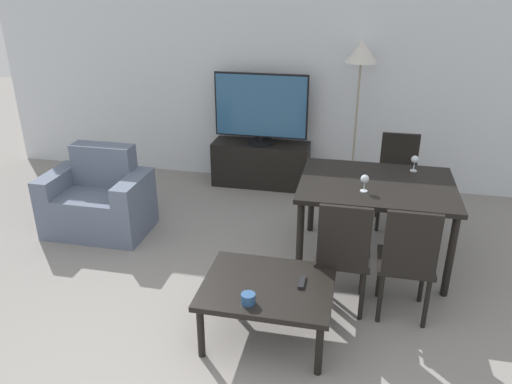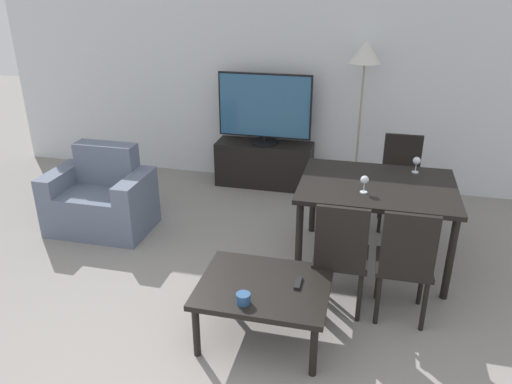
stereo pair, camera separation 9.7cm
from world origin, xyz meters
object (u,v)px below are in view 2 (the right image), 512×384
object	(u,v)px
dining_table	(377,193)
dining_chair_near	(341,253)
tv_stand	(264,164)
remote_primary	(298,283)
tv	(265,109)
coffee_table	(264,290)
dining_chair_far	(400,177)
wine_glass_center	(365,181)
armchair	(102,200)
wine_glass_left	(417,162)
dining_chair_near_right	(405,261)
cup_white_near	(243,299)
floor_lamp	(365,62)

from	to	relation	value
dining_table	dining_chair_near	distance (m)	0.86
tv_stand	remote_primary	size ratio (longest dim) A/B	7.65
tv	dining_chair_near	distance (m)	2.59
coffee_table	dining_chair_far	distance (m)	2.24
dining_chair_far	wine_glass_center	world-z (taller)	dining_chair_far
armchair	wine_glass_left	distance (m)	3.04
armchair	tv	distance (m)	2.09
tv	dining_chair_near_right	xyz separation A→B (m)	(1.55, -2.31, -0.44)
cup_white_near	armchair	bearing A→B (deg)	141.68
floor_lamp	wine_glass_left	distance (m)	1.40
floor_lamp	wine_glass_center	bearing A→B (deg)	-85.76
remote_primary	cup_white_near	xyz separation A→B (m)	(-0.31, -0.30, 0.03)
dining_table	cup_white_near	bearing A→B (deg)	-118.70
wine_glass_center	cup_white_near	bearing A→B (deg)	-118.98
floor_lamp	cup_white_near	size ratio (longest dim) A/B	18.67
dining_chair_far	dining_chair_near_right	xyz separation A→B (m)	(0.00, -1.62, 0.00)
dining_chair_near	floor_lamp	world-z (taller)	floor_lamp
dining_table	dining_chair_near_right	world-z (taller)	dining_chair_near_right
tv_stand	coffee_table	distance (m)	2.79
armchair	remote_primary	xyz separation A→B (m)	(2.17, -1.17, 0.13)
dining_table	dining_chair_near_right	distance (m)	0.86
dining_chair_near	armchair	bearing A→B (deg)	161.12
dining_chair_far	floor_lamp	xyz separation A→B (m)	(-0.46, 0.62, 1.02)
floor_lamp	cup_white_near	distance (m)	3.13
dining_chair_far	dining_chair_near_right	size ratio (longest dim) A/B	1.00
tv_stand	coffee_table	bearing A→B (deg)	-77.36
cup_white_near	wine_glass_left	size ratio (longest dim) A/B	0.64
dining_chair_near	coffee_table	bearing A→B (deg)	-140.22
wine_glass_left	armchair	bearing A→B (deg)	-173.73
tv_stand	cup_white_near	distance (m)	3.01
remote_primary	wine_glass_center	size ratio (longest dim) A/B	1.03
tv_stand	dining_chair_near	size ratio (longest dim) A/B	1.24
dining_chair_near_right	wine_glass_center	distance (m)	0.76
dining_chair_near	wine_glass_center	xyz separation A→B (m)	(0.12, 0.60, 0.34)
remote_primary	wine_glass_left	world-z (taller)	wine_glass_left
dining_table	floor_lamp	world-z (taller)	floor_lamp
wine_glass_left	wine_glass_center	bearing A→B (deg)	-127.45
dining_table	wine_glass_center	world-z (taller)	wine_glass_center
coffee_table	tv	bearing A→B (deg)	102.65
coffee_table	dining_table	xyz separation A→B (m)	(0.71, 1.21, 0.29)
coffee_table	remote_primary	xyz separation A→B (m)	(0.23, 0.06, 0.06)
tv	wine_glass_left	world-z (taller)	tv
remote_primary	cup_white_near	size ratio (longest dim) A/B	1.60
dining_chair_near_right	floor_lamp	size ratio (longest dim) A/B	0.53
dining_chair_far	cup_white_near	xyz separation A→B (m)	(-1.02, -2.26, -0.05)
armchair	dining_chair_near	size ratio (longest dim) A/B	1.06
floor_lamp	wine_glass_left	world-z (taller)	floor_lamp
tv	floor_lamp	xyz separation A→B (m)	(1.09, -0.07, 0.58)
dining_chair_near	remote_primary	distance (m)	0.43
coffee_table	wine_glass_left	xyz separation A→B (m)	(1.03, 1.56, 0.47)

